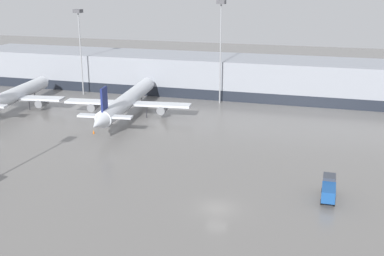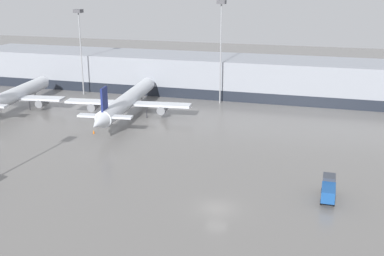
{
  "view_description": "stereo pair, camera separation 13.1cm",
  "coord_description": "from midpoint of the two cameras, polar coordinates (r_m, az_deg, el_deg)",
  "views": [
    {
      "loc": [
        12.09,
        -52.11,
        26.66
      ],
      "look_at": [
        -9.66,
        22.01,
        3.0
      ],
      "focal_mm": 45.0,
      "sensor_mm": 36.0,
      "label": 1
    },
    {
      "loc": [
        12.21,
        -52.08,
        26.66
      ],
      "look_at": [
        -9.66,
        22.01,
        3.0
      ],
      "focal_mm": 45.0,
      "sensor_mm": 36.0,
      "label": 2
    }
  ],
  "objects": [
    {
      "name": "ground_plane",
      "position": [
        59.77,
        3.01,
        -9.49
      ],
      "size": [
        320.0,
        320.0,
        0.0
      ],
      "primitive_type": "plane",
      "color": "slate"
    },
    {
      "name": "terminal_building",
      "position": [
        116.76,
        10.33,
        5.81
      ],
      "size": [
        160.0,
        29.83,
        9.0
      ],
      "color": "gray",
      "rests_on": "ground_plane"
    },
    {
      "name": "parked_jet_0",
      "position": [
        99.4,
        -7.61,
        3.24
      ],
      "size": [
        26.35,
        39.06,
        8.85
      ],
      "rotation": [
        0.0,
        0.0,
        1.69
      ],
      "color": "silver",
      "rests_on": "ground_plane"
    },
    {
      "name": "parked_jet_2",
      "position": [
        111.13,
        -20.2,
        3.69
      ],
      "size": [
        21.72,
        33.26,
        9.5
      ],
      "rotation": [
        0.0,
        0.0,
        1.7
      ],
      "color": "silver",
      "rests_on": "ground_plane"
    },
    {
      "name": "service_truck_1",
      "position": [
        63.84,
        15.93,
        -6.89
      ],
      "size": [
        1.76,
        5.85,
        2.57
      ],
      "rotation": [
        0.0,
        0.0,
        1.57
      ],
      "color": "#19478C",
      "rests_on": "ground_plane"
    },
    {
      "name": "traffic_cone_0",
      "position": [
        89.58,
        -11.53,
        -0.43
      ],
      "size": [
        0.36,
        0.36,
        0.64
      ],
      "color": "orange",
      "rests_on": "ground_plane"
    },
    {
      "name": "apron_light_mast_1",
      "position": [
        118.88,
        -13.17,
        11.37
      ],
      "size": [
        1.8,
        1.8,
        20.34
      ],
      "color": "gray",
      "rests_on": "ground_plane"
    },
    {
      "name": "apron_light_mast_3",
      "position": [
        107.23,
        3.51,
        12.05
      ],
      "size": [
        1.8,
        1.8,
        22.73
      ],
      "color": "gray",
      "rests_on": "ground_plane"
    }
  ]
}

